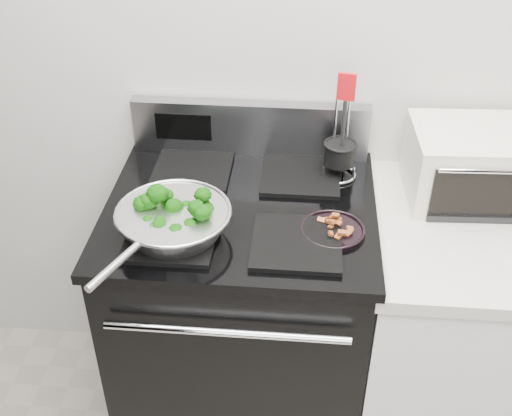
# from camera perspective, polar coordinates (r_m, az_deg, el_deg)

# --- Properties ---
(back_wall) EXTENTS (4.00, 0.02, 2.70)m
(back_wall) POSITION_cam_1_polar(r_m,az_deg,el_deg) (1.98, 8.51, 15.04)
(back_wall) COLOR silver
(back_wall) RESTS_ON ground
(gas_range) EXTENTS (0.79, 0.69, 1.13)m
(gas_range) POSITION_cam_1_polar(r_m,az_deg,el_deg) (2.17, -1.21, -9.74)
(gas_range) COLOR black
(gas_range) RESTS_ON floor
(counter) EXTENTS (0.62, 0.68, 0.92)m
(counter) POSITION_cam_1_polar(r_m,az_deg,el_deg) (2.24, 16.85, -10.97)
(counter) COLOR white
(counter) RESTS_ON floor
(skillet) EXTENTS (0.32, 0.48, 0.07)m
(skillet) POSITION_cam_1_polar(r_m,az_deg,el_deg) (1.74, -7.36, -1.05)
(skillet) COLOR silver
(skillet) RESTS_ON gas_range
(broccoli_pile) EXTENTS (0.25, 0.25, 0.09)m
(broccoli_pile) POSITION_cam_1_polar(r_m,az_deg,el_deg) (1.73, -7.36, -0.52)
(broccoli_pile) COLOR black
(broccoli_pile) RESTS_ON skillet
(bacon_plate) EXTENTS (0.18, 0.18, 0.04)m
(bacon_plate) POSITION_cam_1_polar(r_m,az_deg,el_deg) (1.77, 6.84, -1.69)
(bacon_plate) COLOR black
(bacon_plate) RESTS_ON gas_range
(utensil_holder) EXTENTS (0.11, 0.11, 0.35)m
(utensil_holder) POSITION_cam_1_polar(r_m,az_deg,el_deg) (1.99, 7.41, 4.39)
(utensil_holder) COLOR silver
(utensil_holder) RESTS_ON gas_range
(toaster_oven) EXTENTS (0.39, 0.31, 0.22)m
(toaster_oven) POSITION_cam_1_polar(r_m,az_deg,el_deg) (2.02, 18.84, 3.68)
(toaster_oven) COLOR silver
(toaster_oven) RESTS_ON counter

